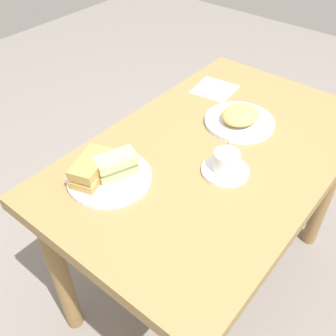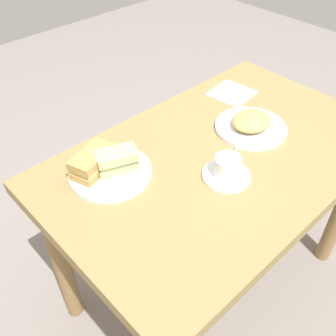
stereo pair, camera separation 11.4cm
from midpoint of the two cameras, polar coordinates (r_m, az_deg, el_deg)
ground_plane at (r=1.82m, az=7.51°, el=-16.23°), size 6.00×6.00×0.00m
dining_table at (r=1.33m, az=9.85°, el=-1.59°), size 1.15×0.71×0.74m
sandwich_plate at (r=1.17m, az=-5.76°, el=-0.75°), size 0.25×0.25×0.01m
sandwich_front at (r=1.15m, az=-4.68°, el=0.99°), size 0.14×0.11×0.06m
sandwich_back at (r=1.15m, az=-8.23°, el=0.80°), size 0.16×0.12×0.06m
coffee_saucer at (r=1.18m, az=11.34°, el=-1.25°), size 0.15×0.15×0.01m
coffee_cup at (r=1.15m, az=11.61°, el=0.20°), size 0.11×0.08×0.06m
spoon at (r=1.23m, az=12.12°, el=1.22°), size 0.09×0.05×0.01m
side_plate at (r=1.38m, az=14.42°, el=5.68°), size 0.25×0.25×0.01m
side_food_pile at (r=1.37m, az=14.62°, el=6.66°), size 0.15×0.12×0.04m
napkin at (r=1.57m, az=11.50°, el=10.68°), size 0.17×0.17×0.00m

